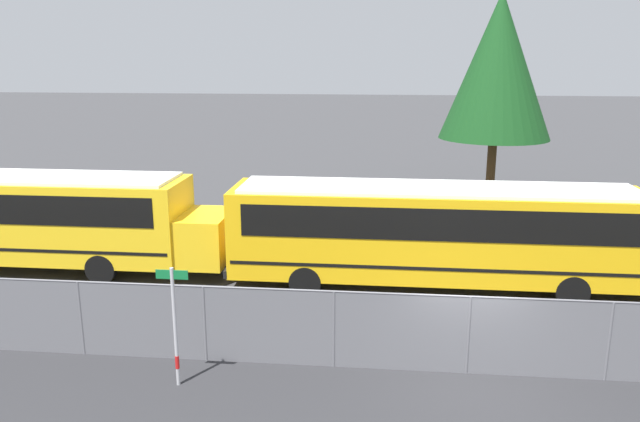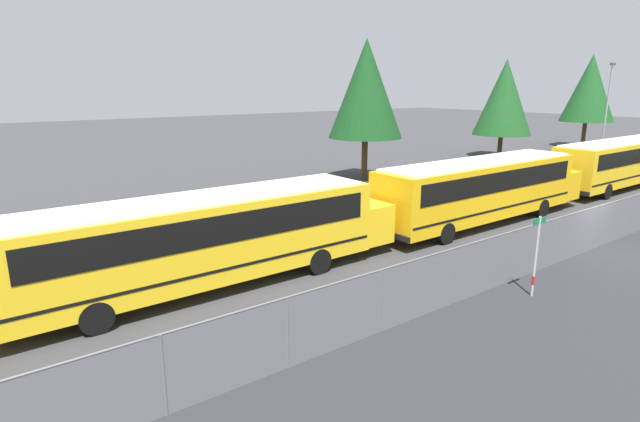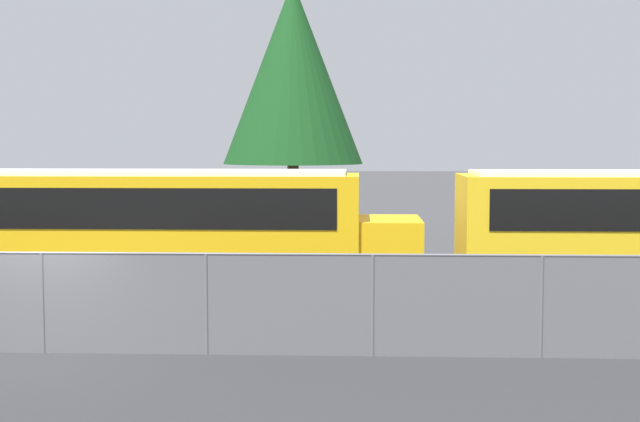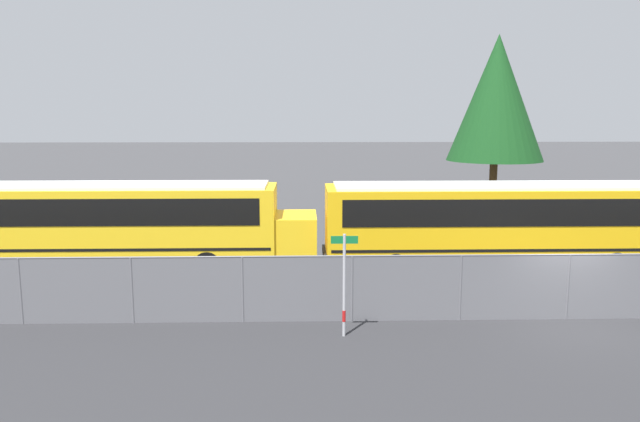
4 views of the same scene
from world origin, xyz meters
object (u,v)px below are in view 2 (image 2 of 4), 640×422
(school_bus_2, at_px, (484,186))
(tree_2, at_px, (590,88))
(light_pole, at_px, (606,110))
(tree_1, at_px, (366,89))
(tree_0, at_px, (504,97))
(school_bus_3, at_px, (620,160))
(street_sign, at_px, (536,254))
(school_bus_1, at_px, (214,233))

(school_bus_2, relative_size, tree_2, 1.39)
(light_pole, height_order, tree_2, tree_2)
(light_pole, relative_size, tree_1, 0.86)
(tree_0, bearing_deg, school_bus_3, -116.99)
(street_sign, bearing_deg, light_pole, 21.50)
(school_bus_1, relative_size, school_bus_3, 1.00)
(school_bus_3, bearing_deg, tree_0, 63.01)
(street_sign, xyz_separation_m, tree_2, (42.98, 19.60, 5.00))
(school_bus_3, relative_size, light_pole, 1.63)
(school_bus_1, distance_m, street_sign, 10.65)
(light_pole, bearing_deg, tree_0, 110.51)
(school_bus_3, distance_m, tree_2, 25.78)
(street_sign, bearing_deg, tree_2, 24.52)
(tree_1, bearing_deg, tree_0, 3.42)
(school_bus_3, height_order, tree_1, tree_1)
(school_bus_3, distance_m, light_pole, 11.99)
(street_sign, relative_size, tree_1, 0.27)
(school_bus_2, xyz_separation_m, tree_1, (3.42, 12.76, 4.61))
(school_bus_1, distance_m, school_bus_2, 14.32)
(school_bus_2, height_order, school_bus_3, same)
(tree_1, bearing_deg, school_bus_1, -145.23)
(tree_0, bearing_deg, tree_2, -3.27)
(school_bus_2, distance_m, street_sign, 9.12)
(tree_0, xyz_separation_m, tree_1, (-18.58, -1.11, 0.86))
(street_sign, distance_m, tree_2, 47.50)
(school_bus_2, height_order, tree_2, tree_2)
(school_bus_3, distance_m, street_sign, 22.21)
(street_sign, height_order, tree_0, tree_0)
(school_bus_2, bearing_deg, light_pole, 13.01)
(light_pole, xyz_separation_m, tree_2, (11.64, 7.26, 1.76))
(street_sign, xyz_separation_m, tree_0, (28.31, 20.44, 4.20))
(tree_1, xyz_separation_m, tree_2, (33.24, 0.27, -0.06))
(light_pole, relative_size, tree_0, 0.94)
(street_sign, bearing_deg, school_bus_3, 17.10)
(street_sign, height_order, tree_2, tree_2)
(street_sign, distance_m, light_pole, 33.84)
(school_bus_2, bearing_deg, school_bus_3, -0.14)
(tree_0, bearing_deg, tree_1, -176.58)
(school_bus_2, relative_size, street_sign, 5.15)
(school_bus_1, bearing_deg, tree_2, 13.86)
(school_bus_2, bearing_deg, tree_1, 75.02)
(school_bus_3, xyz_separation_m, tree_2, (21.75, 13.07, 4.54))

